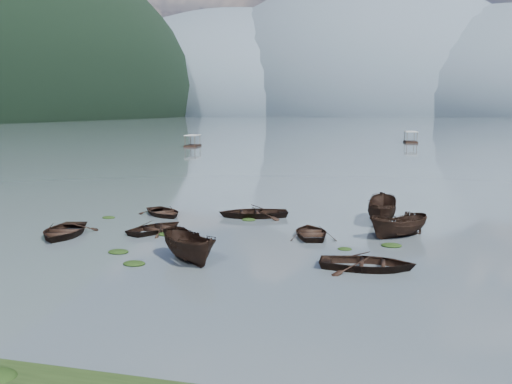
% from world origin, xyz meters
% --- Properties ---
extents(ground_plane, '(2400.00, 2400.00, 0.00)m').
position_xyz_m(ground_plane, '(0.00, 0.00, 0.00)').
color(ground_plane, '#4C575F').
extents(haze_mtn_a, '(520.00, 520.00, 280.00)m').
position_xyz_m(haze_mtn_a, '(-260.00, 900.00, 0.00)').
color(haze_mtn_a, '#475666').
rests_on(haze_mtn_a, ground).
extents(haze_mtn_b, '(520.00, 520.00, 340.00)m').
position_xyz_m(haze_mtn_b, '(-60.00, 900.00, 0.00)').
color(haze_mtn_b, '#475666').
rests_on(haze_mtn_b, ground).
extents(haze_mtn_c, '(520.00, 520.00, 260.00)m').
position_xyz_m(haze_mtn_c, '(140.00, 900.00, 0.00)').
color(haze_mtn_c, '#475666').
rests_on(haze_mtn_c, ground).
extents(rowboat_0, '(4.38, 5.38, 0.98)m').
position_xyz_m(rowboat_0, '(-9.96, 4.78, 0.00)').
color(rowboat_0, black).
rests_on(rowboat_0, ground).
extents(rowboat_1, '(4.17, 4.79, 0.83)m').
position_xyz_m(rowboat_1, '(-5.09, 7.29, 0.00)').
color(rowboat_1, black).
rests_on(rowboat_1, ground).
extents(rowboat_2, '(4.45, 4.45, 1.77)m').
position_xyz_m(rowboat_2, '(-0.54, 1.25, 0.00)').
color(rowboat_2, black).
rests_on(rowboat_2, ground).
extents(rowboat_3, '(3.74, 4.54, 0.82)m').
position_xyz_m(rowboat_3, '(4.33, 8.48, 0.00)').
color(rowboat_3, black).
rests_on(rowboat_3, ground).
extents(rowboat_4, '(4.62, 3.39, 0.93)m').
position_xyz_m(rowboat_4, '(8.03, 2.10, 0.00)').
color(rowboat_4, black).
rests_on(rowboat_4, ground).
extents(rowboat_5, '(4.16, 4.12, 1.64)m').
position_xyz_m(rowboat_5, '(9.34, 9.43, 0.00)').
color(rowboat_5, black).
rests_on(rowboat_5, ground).
extents(rowboat_6, '(4.91, 4.90, 0.84)m').
position_xyz_m(rowboat_6, '(-6.94, 12.49, 0.00)').
color(rowboat_6, black).
rests_on(rowboat_6, ground).
extents(rowboat_7, '(5.68, 4.84, 1.00)m').
position_xyz_m(rowboat_7, '(-0.62, 13.55, 0.00)').
color(rowboat_7, black).
rests_on(rowboat_7, ground).
extents(rowboat_8, '(1.88, 4.98, 1.92)m').
position_xyz_m(rowboat_8, '(8.16, 13.81, 0.00)').
color(rowboat_8, black).
rests_on(rowboat_8, ground).
extents(weed_clump_0, '(1.09, 0.89, 0.24)m').
position_xyz_m(weed_clump_0, '(-4.80, 1.90, 0.00)').
color(weed_clump_0, black).
rests_on(weed_clump_0, ground).
extents(weed_clump_1, '(0.99, 0.80, 0.22)m').
position_xyz_m(weed_clump_1, '(-4.12, 6.50, 0.00)').
color(weed_clump_1, black).
rests_on(weed_clump_1, ground).
extents(weed_clump_2, '(1.11, 0.89, 0.24)m').
position_xyz_m(weed_clump_2, '(-2.94, -0.00, 0.00)').
color(weed_clump_2, black).
rests_on(weed_clump_2, ground).
extents(weed_clump_3, '(0.77, 0.65, 0.17)m').
position_xyz_m(weed_clump_3, '(6.61, 5.67, 0.00)').
color(weed_clump_3, black).
rests_on(weed_clump_3, ground).
extents(weed_clump_4, '(1.13, 0.90, 0.23)m').
position_xyz_m(weed_clump_4, '(9.01, 7.04, 0.00)').
color(weed_clump_4, black).
rests_on(weed_clump_4, ground).
extents(weed_clump_5, '(0.92, 0.74, 0.19)m').
position_xyz_m(weed_clump_5, '(-10.20, 10.56, 0.00)').
color(weed_clump_5, black).
rests_on(weed_clump_5, ground).
extents(weed_clump_6, '(0.98, 0.81, 0.20)m').
position_xyz_m(weed_clump_6, '(-0.57, 12.23, 0.00)').
color(weed_clump_6, black).
rests_on(weed_clump_6, ground).
extents(weed_clump_7, '(1.07, 0.86, 0.23)m').
position_xyz_m(weed_clump_7, '(9.24, 12.91, 0.00)').
color(weed_clump_7, black).
rests_on(weed_clump_7, ground).
extents(pontoon_left, '(3.39, 6.31, 2.30)m').
position_xyz_m(pontoon_left, '(-32.95, 85.83, 0.00)').
color(pontoon_left, black).
rests_on(pontoon_left, ground).
extents(pontoon_centre, '(3.36, 6.79, 2.51)m').
position_xyz_m(pontoon_centre, '(10.53, 111.80, 0.00)').
color(pontoon_centre, black).
rests_on(pontoon_centre, ground).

